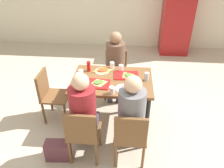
{
  "coord_description": "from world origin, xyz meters",
  "views": [
    {
      "loc": [
        0.24,
        -2.73,
        2.43
      ],
      "look_at": [
        0.0,
        0.0,
        0.69
      ],
      "focal_mm": 35.53,
      "sensor_mm": 36.0,
      "label": 1
    }
  ],
  "objects": [
    {
      "name": "plastic_cup_d",
      "position": [
        0.12,
        0.27,
        0.82
      ],
      "size": [
        0.07,
        0.07,
        0.1
      ],
      "primitive_type": "cylinder",
      "color": "white",
      "rests_on": "main_table"
    },
    {
      "name": "paper_plate_center",
      "position": [
        -0.17,
        0.23,
        0.77
      ],
      "size": [
        0.22,
        0.22,
        0.01
      ],
      "primitive_type": "cylinder",
      "color": "white",
      "rests_on": "main_table"
    },
    {
      "name": "pizza_slice_b",
      "position": [
        0.23,
        0.1,
        0.79
      ],
      "size": [
        0.23,
        0.25,
        0.02
      ],
      "color": "tan",
      "rests_on": "tray_red_far"
    },
    {
      "name": "person_in_red",
      "position": [
        -0.29,
        -0.66,
        0.73
      ],
      "size": [
        0.32,
        0.42,
        1.24
      ],
      "color": "#383842",
      "rests_on": "ground_plane"
    },
    {
      "name": "pizza_slice_a",
      "position": [
        -0.18,
        -0.13,
        0.79
      ],
      "size": [
        0.24,
        0.22,
        0.02
      ],
      "color": "#DBAD60",
      "rests_on": "tray_red_near"
    },
    {
      "name": "chair_near_right",
      "position": [
        0.29,
        -0.8,
        0.48
      ],
      "size": [
        0.4,
        0.4,
        0.83
      ],
      "color": "brown",
      "rests_on": "ground_plane"
    },
    {
      "name": "plastic_cup_c",
      "position": [
        -0.46,
        0.06,
        0.82
      ],
      "size": [
        0.07,
        0.07,
        0.1
      ],
      "primitive_type": "cylinder",
      "color": "white",
      "rests_on": "main_table"
    },
    {
      "name": "pizza_slice_c",
      "position": [
        -0.16,
        0.24,
        0.79
      ],
      "size": [
        0.28,
        0.24,
        0.02
      ],
      "color": "#C68C47",
      "rests_on": "paper_plate_center"
    },
    {
      "name": "plastic_cup_a",
      "position": [
        -0.03,
        0.35,
        0.82
      ],
      "size": [
        0.07,
        0.07,
        0.1
      ],
      "primitive_type": "cylinder",
      "color": "white",
      "rests_on": "main_table"
    },
    {
      "name": "tray_red_far",
      "position": [
        0.2,
        0.12,
        0.78
      ],
      "size": [
        0.38,
        0.28,
        0.02
      ],
      "primitive_type": "cube",
      "rotation": [
        0.0,
        0.0,
        0.06
      ],
      "color": "red",
      "rests_on": "main_table"
    },
    {
      "name": "chair_left_end",
      "position": [
        -0.96,
        0.0,
        0.48
      ],
      "size": [
        0.4,
        0.4,
        0.83
      ],
      "color": "brown",
      "rests_on": "ground_plane"
    },
    {
      "name": "drink_fridge",
      "position": [
        1.35,
        2.85,
        0.95
      ],
      "size": [
        0.7,
        0.6,
        1.9
      ],
      "primitive_type": "cube",
      "color": "maroon",
      "rests_on": "ground_plane"
    },
    {
      "name": "chair_far_side",
      "position": [
        0.0,
        0.8,
        0.48
      ],
      "size": [
        0.4,
        0.4,
        0.83
      ],
      "color": "brown",
      "rests_on": "ground_plane"
    },
    {
      "name": "plastic_cup_b",
      "position": [
        0.03,
        -0.35,
        0.82
      ],
      "size": [
        0.07,
        0.07,
        0.1
      ],
      "primitive_type": "cylinder",
      "color": "white",
      "rests_on": "main_table"
    },
    {
      "name": "soda_can",
      "position": [
        0.49,
        0.02,
        0.83
      ],
      "size": [
        0.07,
        0.07,
        0.12
      ],
      "primitive_type": "cylinder",
      "color": "#B7BCC6",
      "rests_on": "main_table"
    },
    {
      "name": "person_in_brown_jacket",
      "position": [
        0.29,
        -0.66,
        0.73
      ],
      "size": [
        0.32,
        0.42,
        1.24
      ],
      "color": "#383842",
      "rests_on": "ground_plane"
    },
    {
      "name": "ground_plane",
      "position": [
        0.0,
        0.0,
        -0.01
      ],
      "size": [
        10.0,
        10.0,
        0.02
      ],
      "primitive_type": "cube",
      "color": "#B7A893"
    },
    {
      "name": "handbag",
      "position": [
        -0.64,
        -0.81,
        0.14
      ],
      "size": [
        0.33,
        0.18,
        0.28
      ],
      "primitive_type": "cube",
      "rotation": [
        0.0,
        0.0,
        0.07
      ],
      "color": "#592D38",
      "rests_on": "ground_plane"
    },
    {
      "name": "paper_plate_near_edge",
      "position": [
        0.17,
        -0.23,
        0.77
      ],
      "size": [
        0.22,
        0.22,
        0.01
      ],
      "primitive_type": "cylinder",
      "color": "white",
      "rests_on": "main_table"
    },
    {
      "name": "chair_near_left",
      "position": [
        -0.29,
        -0.8,
        0.48
      ],
      "size": [
        0.4,
        0.4,
        0.83
      ],
      "color": "brown",
      "rests_on": "ground_plane"
    },
    {
      "name": "foil_bundle",
      "position": [
        -0.49,
        -0.02,
        0.82
      ],
      "size": [
        0.1,
        0.1,
        0.1
      ],
      "primitive_type": "sphere",
      "color": "silver",
      "rests_on": "main_table"
    },
    {
      "name": "person_far_side",
      "position": [
        -0.0,
        0.66,
        0.73
      ],
      "size": [
        0.32,
        0.42,
        1.24
      ],
      "color": "#383842",
      "rests_on": "ground_plane"
    },
    {
      "name": "main_table",
      "position": [
        0.0,
        0.0,
        0.67
      ],
      "size": [
        1.16,
        0.83,
        0.77
      ],
      "color": "brown",
      "rests_on": "ground_plane"
    },
    {
      "name": "tray_red_near",
      "position": [
        -0.2,
        -0.14,
        0.78
      ],
      "size": [
        0.37,
        0.28,
        0.02
      ],
      "primitive_type": "cube",
      "rotation": [
        0.0,
        0.0,
        -0.06
      ],
      "color": "red",
      "rests_on": "main_table"
    },
    {
      "name": "condiment_bottle",
      "position": [
        -0.38,
        0.23,
        0.85
      ],
      "size": [
        0.06,
        0.06,
        0.16
      ],
      "primitive_type": "cylinder",
      "color": "red",
      "rests_on": "main_table"
    }
  ]
}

